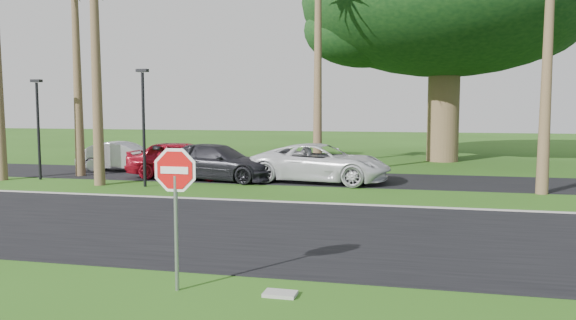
{
  "coord_description": "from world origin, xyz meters",
  "views": [
    {
      "loc": [
        4.48,
        -11.8,
        3.17
      ],
      "look_at": [
        1.27,
        2.25,
        1.8
      ],
      "focal_mm": 35.0,
      "sensor_mm": 36.0,
      "label": 1
    }
  ],
  "objects_px": {
    "car_silver": "(124,157)",
    "car_red": "(183,160)",
    "car_dark": "(217,163)",
    "stop_sign_near": "(175,189)",
    "car_minivan": "(321,163)"
  },
  "relations": [
    {
      "from": "car_silver",
      "to": "car_red",
      "type": "distance_m",
      "value": 4.38
    },
    {
      "from": "car_dark",
      "to": "car_red",
      "type": "bearing_deg",
      "value": 86.47
    },
    {
      "from": "car_red",
      "to": "car_dark",
      "type": "height_order",
      "value": "car_red"
    },
    {
      "from": "stop_sign_near",
      "to": "car_dark",
      "type": "xyz_separation_m",
      "value": [
        -4.35,
        13.93,
        -1.01
      ]
    },
    {
      "from": "car_silver",
      "to": "stop_sign_near",
      "type": "bearing_deg",
      "value": -154.55
    },
    {
      "from": "car_red",
      "to": "car_dark",
      "type": "xyz_separation_m",
      "value": [
        1.74,
        -0.32,
        -0.07
      ]
    },
    {
      "from": "stop_sign_near",
      "to": "car_dark",
      "type": "relative_size",
      "value": 0.5
    },
    {
      "from": "car_dark",
      "to": "car_minivan",
      "type": "distance_m",
      "value": 4.48
    },
    {
      "from": "stop_sign_near",
      "to": "car_red",
      "type": "height_order",
      "value": "stop_sign_near"
    },
    {
      "from": "stop_sign_near",
      "to": "car_red",
      "type": "bearing_deg",
      "value": 113.11
    },
    {
      "from": "car_minivan",
      "to": "stop_sign_near",
      "type": "bearing_deg",
      "value": -173.17
    },
    {
      "from": "stop_sign_near",
      "to": "car_silver",
      "type": "height_order",
      "value": "stop_sign_near"
    },
    {
      "from": "stop_sign_near",
      "to": "car_minivan",
      "type": "xyz_separation_m",
      "value": [
        0.12,
        14.28,
        -0.97
      ]
    },
    {
      "from": "car_minivan",
      "to": "car_red",
      "type": "bearing_deg",
      "value": 97.52
    },
    {
      "from": "car_silver",
      "to": "car_red",
      "type": "xyz_separation_m",
      "value": [
        3.93,
        -1.92,
        0.12
      ]
    }
  ]
}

